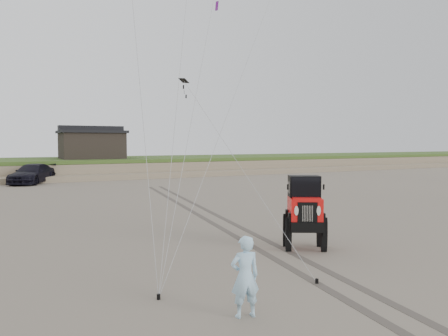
# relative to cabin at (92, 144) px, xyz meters

# --- Properties ---
(ground) EXTENTS (160.00, 160.00, 0.00)m
(ground) POSITION_rel_cabin_xyz_m (-2.00, -37.00, -3.24)
(ground) COLOR #6B6054
(ground) RESTS_ON ground
(dune_ridge) EXTENTS (160.00, 14.25, 1.73)m
(dune_ridge) POSITION_rel_cabin_xyz_m (-2.00, 0.50, -2.42)
(dune_ridge) COLOR #7A6B54
(dune_ridge) RESTS_ON ground
(cabin) EXTENTS (6.40, 5.40, 3.35)m
(cabin) POSITION_rel_cabin_xyz_m (0.00, 0.00, 0.00)
(cabin) COLOR black
(cabin) RESTS_ON dune_ridge
(truck_c) EXTENTS (4.52, 5.92, 1.60)m
(truck_c) POSITION_rel_cabin_xyz_m (-6.06, -6.94, -2.44)
(truck_c) COLOR black
(truck_c) RESTS_ON ground
(jeep) EXTENTS (4.27, 5.45, 1.87)m
(jeep) POSITION_rel_cabin_xyz_m (0.17, -35.06, -2.30)
(jeep) COLOR red
(jeep) RESTS_ON ground
(man) EXTENTS (0.64, 0.47, 1.60)m
(man) POSITION_rel_cabin_xyz_m (-4.20, -38.86, -2.44)
(man) COLOR #99C9ED
(man) RESTS_ON ground
(stake_main) EXTENTS (0.08, 0.08, 0.12)m
(stake_main) POSITION_rel_cabin_xyz_m (-5.40, -37.19, -3.18)
(stake_main) COLOR black
(stake_main) RESTS_ON ground
(stake_aux) EXTENTS (0.08, 0.08, 0.12)m
(stake_aux) POSITION_rel_cabin_xyz_m (-1.66, -37.92, -3.18)
(stake_aux) COLOR black
(stake_aux) RESTS_ON ground
(tire_tracks) EXTENTS (5.22, 29.74, 0.01)m
(tire_tracks) POSITION_rel_cabin_xyz_m (0.00, -29.00, -3.23)
(tire_tracks) COLOR #4C443D
(tire_tracks) RESTS_ON ground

